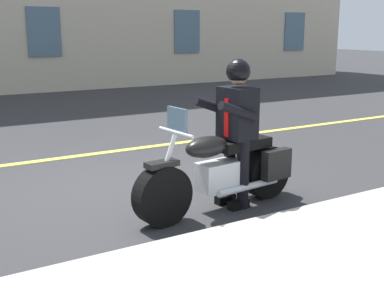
{
  "coord_description": "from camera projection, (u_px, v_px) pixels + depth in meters",
  "views": [
    {
      "loc": [
        2.36,
        5.84,
        2.05
      ],
      "look_at": [
        -0.52,
        0.98,
        0.75
      ],
      "focal_mm": 46.3,
      "sensor_mm": 36.0,
      "label": 1
    }
  ],
  "objects": [
    {
      "name": "motorcycle_main",
      "position": [
        223.0,
        172.0,
        5.74
      ],
      "size": [
        2.22,
        0.74,
        1.26
      ],
      "color": "black",
      "rests_on": "ground_plane"
    },
    {
      "name": "lane_center_stripe",
      "position": [
        74.0,
        157.0,
        8.21
      ],
      "size": [
        60.0,
        0.16,
        0.01
      ],
      "primitive_type": "cube",
      "color": "#E5DB4C",
      "rests_on": "ground_plane"
    },
    {
      "name": "ground_plane",
      "position": [
        121.0,
        189.0,
        6.53
      ],
      "size": [
        80.0,
        80.0,
        0.0
      ],
      "primitive_type": "plane",
      "color": "#333335"
    },
    {
      "name": "rider_main",
      "position": [
        236.0,
        120.0,
        5.72
      ],
      "size": [
        0.66,
        0.6,
        1.74
      ],
      "color": "black",
      "rests_on": "ground_plane"
    }
  ]
}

